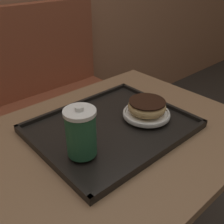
# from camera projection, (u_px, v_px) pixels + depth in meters

# --- Properties ---
(cafe_table) EXTENTS (0.90, 0.67, 0.75)m
(cafe_table) POSITION_uv_depth(u_px,v_px,m) (110.00, 176.00, 0.89)
(cafe_table) COLOR #846042
(cafe_table) RESTS_ON ground_plane
(serving_tray) EXTENTS (0.48, 0.39, 0.02)m
(serving_tray) POSITION_uv_depth(u_px,v_px,m) (112.00, 127.00, 0.83)
(serving_tray) COLOR black
(serving_tray) RESTS_ON cafe_table
(coffee_cup_front) EXTENTS (0.08, 0.08, 0.14)m
(coffee_cup_front) POSITION_uv_depth(u_px,v_px,m) (81.00, 132.00, 0.66)
(coffee_cup_front) COLOR #235638
(coffee_cup_front) RESTS_ON serving_tray
(plate_with_chocolate_donut) EXTENTS (0.16, 0.16, 0.01)m
(plate_with_chocolate_donut) POSITION_uv_depth(u_px,v_px,m) (146.00, 113.00, 0.86)
(plate_with_chocolate_donut) COLOR white
(plate_with_chocolate_donut) RESTS_ON serving_tray
(donut_chocolate_glazed) EXTENTS (0.12, 0.12, 0.04)m
(donut_chocolate_glazed) POSITION_uv_depth(u_px,v_px,m) (147.00, 106.00, 0.85)
(donut_chocolate_glazed) COLOR #DBB270
(donut_chocolate_glazed) RESTS_ON plate_with_chocolate_donut
(spoon) EXTENTS (0.11, 0.14, 0.01)m
(spoon) POSITION_uv_depth(u_px,v_px,m) (87.00, 128.00, 0.79)
(spoon) COLOR silver
(spoon) RESTS_ON serving_tray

